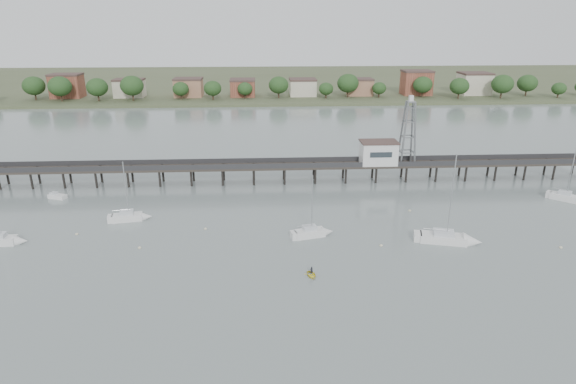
# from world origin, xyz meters

# --- Properties ---
(ground_plane) EXTENTS (500.00, 500.00, 0.00)m
(ground_plane) POSITION_xyz_m (0.00, 0.00, 0.00)
(ground_plane) COLOR slate
(ground_plane) RESTS_ON ground
(pier) EXTENTS (150.00, 5.00, 5.50)m
(pier) POSITION_xyz_m (0.00, 60.00, 3.79)
(pier) COLOR #2D2823
(pier) RESTS_ON ground
(pier_building) EXTENTS (8.40, 5.40, 5.30)m
(pier_building) POSITION_xyz_m (25.00, 60.00, 6.67)
(pier_building) COLOR silver
(pier_building) RESTS_ON ground
(lattice_tower) EXTENTS (3.20, 3.20, 15.50)m
(lattice_tower) POSITION_xyz_m (31.50, 60.00, 11.10)
(lattice_tower) COLOR slate
(lattice_tower) RESTS_ON ground
(sailboat_c) EXTENTS (7.24, 3.66, 11.62)m
(sailboat_c) POSITION_xyz_m (7.39, 30.45, 0.65)
(sailboat_c) COLOR white
(sailboat_c) RESTS_ON ground
(sailboat_b) EXTENTS (7.41, 3.25, 11.94)m
(sailboat_b) POSITION_xyz_m (-25.70, 39.23, 0.65)
(sailboat_b) COLOR white
(sailboat_b) RESTS_ON ground
(sailboat_e) EXTENTS (6.48, 6.26, 11.65)m
(sailboat_e) POSITION_xyz_m (61.42, 44.31, 0.65)
(sailboat_e) COLOR white
(sailboat_e) RESTS_ON ground
(sailboat_a) EXTENTS (7.39, 2.37, 12.19)m
(sailboat_a) POSITION_xyz_m (-44.33, 30.06, 0.65)
(sailboat_a) COLOR white
(sailboat_a) RESTS_ON ground
(sailboat_d) EXTENTS (10.40, 5.35, 16.33)m
(sailboat_d) POSITION_xyz_m (30.39, 26.49, 0.63)
(sailboat_d) COLOR white
(sailboat_d) RESTS_ON ground
(white_tender) EXTENTS (4.08, 2.79, 1.47)m
(white_tender) POSITION_xyz_m (-44.42, 51.76, 0.45)
(white_tender) COLOR white
(white_tender) RESTS_ON ground
(yellow_dinghy) EXTENTS (1.78, 0.87, 2.40)m
(yellow_dinghy) POSITION_xyz_m (5.40, 16.82, 0.00)
(yellow_dinghy) COLOR yellow
(yellow_dinghy) RESTS_ON ground
(dinghy_occupant) EXTENTS (0.76, 1.34, 0.30)m
(dinghy_occupant) POSITION_xyz_m (5.40, 16.82, 0.00)
(dinghy_occupant) COLOR black
(dinghy_occupant) RESTS_ON ground
(mooring_buoys) EXTENTS (81.68, 17.73, 0.39)m
(mooring_buoys) POSITION_xyz_m (4.11, 30.92, 0.08)
(mooring_buoys) COLOR beige
(mooring_buoys) RESTS_ON ground
(far_shore) EXTENTS (500.00, 170.00, 10.40)m
(far_shore) POSITION_xyz_m (0.36, 239.58, 0.95)
(far_shore) COLOR #475133
(far_shore) RESTS_ON ground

